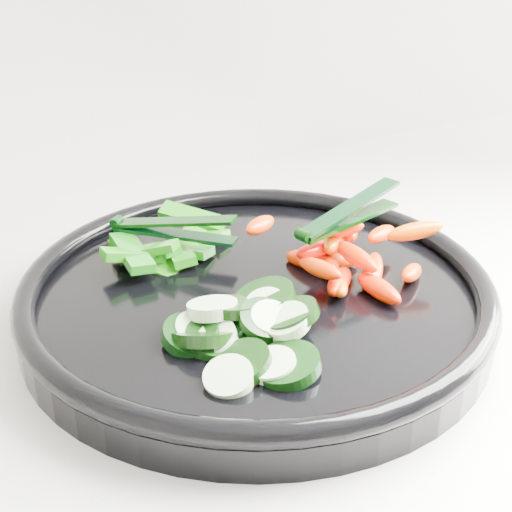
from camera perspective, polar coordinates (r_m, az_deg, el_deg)
veggie_tray at (r=0.57m, az=0.00°, el=-3.11°), size 0.41×0.41×0.04m
cucumber_pile at (r=0.50m, az=-1.78°, el=-6.07°), size 0.12×0.13×0.04m
carrot_pile at (r=0.59m, az=7.07°, el=-0.01°), size 0.15×0.14×0.05m
pepper_pile at (r=0.62m, az=-7.38°, el=0.69°), size 0.13×0.11×0.03m
tong_carrot at (r=0.58m, az=7.28°, el=3.27°), size 0.11×0.04×0.02m
tong_pepper at (r=0.62m, az=-6.86°, el=2.29°), size 0.09×0.09×0.02m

